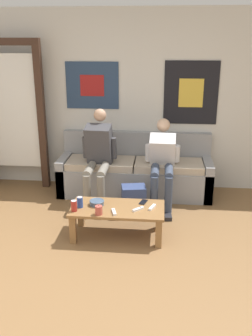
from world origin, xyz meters
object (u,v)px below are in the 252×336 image
Objects in this scene: pillar_candle at (99,210)px; coffee_table at (118,213)px; drink_can_red at (74,206)px; cell_phone at (143,202)px; ceramic_bowl at (97,202)px; game_controller_near_left at (138,209)px; game_controller_near_right at (114,212)px; couch at (135,173)px; person_seated_adult at (98,155)px; backpack at (134,201)px; drink_can_blue at (80,202)px; person_seated_teen at (162,160)px; game_controller_far_center at (152,207)px.

coffee_table is at bearing 47.19° from pillar_candle.
cell_phone is at bearing 21.77° from drink_can_red.
ceramic_bowl is 0.49m from game_controller_near_left.
ceramic_bowl is 1.14× the size of game_controller_near_right.
couch reaches higher than cell_phone.
pillar_candle is (0.19, -1.13, -0.27)m from person_seated_adult.
game_controller_near_left is at bearing 7.29° from drink_can_red.
couch is 17.43× the size of drink_can_red.
game_controller_near_left is at bearing -10.71° from ceramic_bowl.
coffee_table is at bearing 81.37° from game_controller_near_right.
game_controller_near_left reaches higher than coffee_table.
backpack is at bearing -87.00° from couch.
game_controller_near_right is at bearing -15.14° from drink_can_blue.
drink_can_red reaches higher than cell_phone.
coffee_table is 0.29m from pillar_candle.
person_seated_adult is 1.10m from drink_can_red.
drink_can_blue is (-0.90, -0.99, -0.20)m from person_seated_teen.
person_seated_teen is 1.36m from drink_can_blue.
drink_can_blue is at bearing -175.06° from coffee_table.
couch reaches higher than game_controller_near_right.
drink_can_red is at bearing -94.95° from person_seated_adult.
couch is 1.30m from game_controller_far_center.
game_controller_near_right is (-0.12, -1.42, 0.07)m from couch.
backpack is 0.76m from game_controller_near_right.
drink_can_red reaches higher than game_controller_near_left.
person_seated_adult is at bearing 111.70° from coffee_table.
backpack is at bearing 108.89° from cell_phone.
coffee_table is 0.25m from game_controller_near_left.
person_seated_teen is 6.63× the size of ceramic_bowl.
ceramic_bowl is 1.51× the size of pillar_candle.
couch is 1.42m from drink_can_blue.
person_seated_adult is 0.94m from ceramic_bowl.
couch is at bearing 68.27° from drink_can_red.
person_seated_adult is at bearing 130.21° from cell_phone.
person_seated_teen is 10.01× the size of pillar_candle.
ceramic_bowl reaches higher than game_controller_near_right.
backpack is 2.54× the size of game_controller_near_right.
backpack reaches higher than cell_phone.
drink_can_red is 0.44m from game_controller_near_right.
person_seated_adult is 9.80× the size of game_controller_near_left.
backpack is 2.56× the size of game_controller_far_center.
ceramic_bowl is 1.36× the size of drink_can_blue.
ceramic_bowl is 0.29m from drink_can_red.
drink_can_red reaches higher than game_controller_far_center.
game_controller_near_left is (0.61, -0.98, -0.31)m from person_seated_adult.
couch is 0.60m from person_seated_teen.
couch is 1.14m from cell_phone.
drink_can_blue is at bearing 164.86° from game_controller_near_right.
person_seated_adult is at bearing 107.98° from game_controller_near_right.
person_seated_adult reaches higher than game_controller_near_right.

